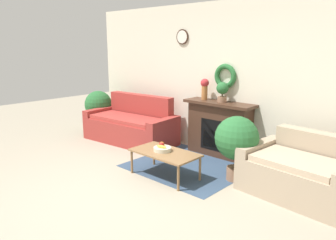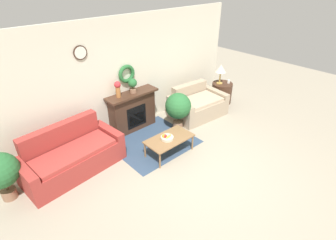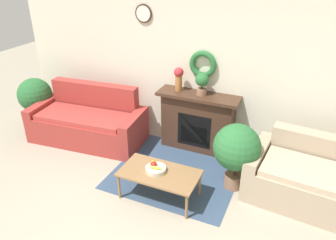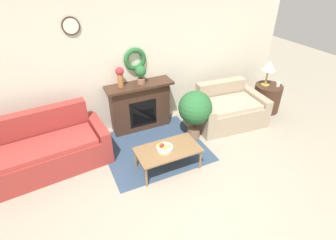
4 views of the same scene
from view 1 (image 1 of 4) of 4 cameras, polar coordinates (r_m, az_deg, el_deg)
ground_plane at (r=4.36m, az=-10.38°, el=-13.96°), size 16.00×16.00×0.00m
floor_rug at (r=5.49m, az=3.85°, el=-7.91°), size 1.80×1.67×0.01m
wall_back at (r=5.93m, az=10.36°, el=6.93°), size 6.80×0.15×2.70m
fireplace at (r=5.91m, az=8.89°, el=-1.47°), size 1.30×0.41×0.98m
couch_left at (r=6.77m, az=-6.39°, el=-0.99°), size 2.01×1.04×0.94m
loveseat_right at (r=4.73m, az=22.29°, el=-8.54°), size 1.52×1.09×0.80m
coffee_table at (r=4.93m, az=-0.55°, el=-5.96°), size 1.04×0.57×0.39m
fruit_bowl at (r=4.96m, az=-1.01°, el=-4.91°), size 0.27×0.27×0.13m
vase_on_mantel_left at (r=5.98m, az=6.40°, el=5.67°), size 0.15×0.15×0.38m
potted_plant_on_mantel at (r=5.74m, az=9.45°, el=5.09°), size 0.21×0.21×0.35m
potted_plant_floor_by_couch at (r=7.66m, az=-12.02°, el=2.50°), size 0.62×0.62×0.93m
potted_plant_floor_by_loveseat at (r=4.83m, az=11.87°, el=-3.39°), size 0.64×0.64×0.96m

